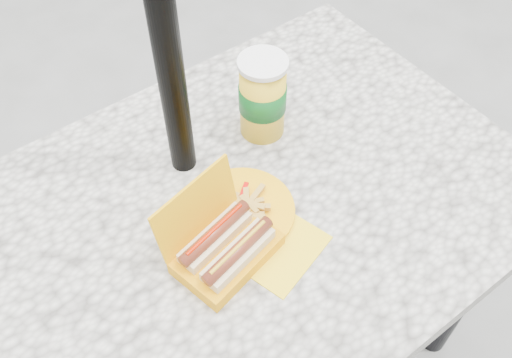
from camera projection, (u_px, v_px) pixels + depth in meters
picnic_table at (231, 244)px, 1.17m from camera, size 1.20×0.80×0.75m
umbrella_pole at (162, 18)px, 0.89m from camera, size 0.05×0.05×2.20m
hotdog_box at (225, 247)px, 1.00m from camera, size 0.21×0.18×0.15m
fries_plate at (244, 213)px, 1.07m from camera, size 0.20×0.29×0.04m
soda_cup at (263, 97)px, 1.15m from camera, size 0.10×0.10×0.19m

